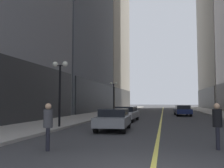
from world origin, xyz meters
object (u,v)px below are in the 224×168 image
object	(u,v)px
car_grey	(114,119)
street_lamp_left_far	(114,91)
street_lamp_left_near	(60,79)
pedestrian_with_orange_bag	(48,123)
pedestrian_in_black_coat	(217,122)
car_silver	(126,113)
car_navy	(182,110)

from	to	relation	value
car_grey	street_lamp_left_far	distance (m)	18.40
street_lamp_left_near	pedestrian_with_orange_bag	bearing A→B (deg)	-69.27
pedestrian_with_orange_bag	street_lamp_left_near	xyz separation A→B (m)	(-2.56, 6.77, 2.26)
pedestrian_with_orange_bag	pedestrian_in_black_coat	distance (m)	6.25
street_lamp_left_far	street_lamp_left_near	bearing A→B (deg)	-90.00
car_silver	pedestrian_with_orange_bag	size ratio (longest dim) A/B	2.84
car_silver	street_lamp_left_far	bearing A→B (deg)	107.33
car_navy	street_lamp_left_far	xyz separation A→B (m)	(-8.93, 0.74, 2.54)
street_lamp_left_far	car_silver	bearing A→B (deg)	-72.67
pedestrian_with_orange_bag	pedestrian_in_black_coat	xyz separation A→B (m)	(6.07, 1.48, 0.00)
street_lamp_left_near	street_lamp_left_far	distance (m)	17.72
street_lamp_left_near	street_lamp_left_far	size ratio (longest dim) A/B	1.00
street_lamp_left_far	car_navy	bearing A→B (deg)	-4.76
car_grey	pedestrian_in_black_coat	distance (m)	7.19
pedestrian_with_orange_bag	street_lamp_left_near	size ratio (longest dim) A/B	0.39
street_lamp_left_near	car_silver	bearing A→B (deg)	64.77
car_navy	street_lamp_left_far	distance (m)	9.31
car_grey	pedestrian_in_black_coat	bearing A→B (deg)	-45.96
car_navy	street_lamp_left_near	size ratio (longest dim) A/B	1.09
car_grey	street_lamp_left_far	size ratio (longest dim) A/B	0.92
car_navy	pedestrian_with_orange_bag	world-z (taller)	pedestrian_with_orange_bag
car_silver	street_lamp_left_far	size ratio (longest dim) A/B	1.10
pedestrian_with_orange_bag	pedestrian_in_black_coat	bearing A→B (deg)	13.66
car_grey	street_lamp_left_near	bearing A→B (deg)	177.90
car_grey	street_lamp_left_near	distance (m)	4.44
car_silver	pedestrian_with_orange_bag	distance (m)	13.85
pedestrian_with_orange_bag	street_lamp_left_near	bearing A→B (deg)	110.73
car_silver	pedestrian_in_black_coat	distance (m)	13.45
pedestrian_with_orange_bag	street_lamp_left_near	world-z (taller)	street_lamp_left_near
car_silver	street_lamp_left_near	distance (m)	8.21
car_navy	pedestrian_with_orange_bag	distance (m)	24.59
car_silver	pedestrian_with_orange_bag	world-z (taller)	pedestrian_with_orange_bag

